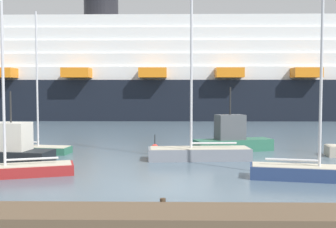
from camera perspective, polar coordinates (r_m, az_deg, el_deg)
The scene contains 10 objects.
ground_plane at distance 20.86m, azimuth -0.40°, elevation -10.64°, with size 600.00×600.00×0.00m, color slate.
dock_pier at distance 15.65m, azimuth -0.89°, elevation -14.40°, with size 26.79×2.57×0.65m.
sailboat_1 at distance 25.56m, azimuth -20.85°, elevation -6.93°, with size 6.93×3.69×12.90m.
sailboat_2 at distance 29.57m, azimuth 4.41°, elevation -5.21°, with size 7.52×2.50×13.68m.
sailboat_3 at distance 24.34m, azimuth 19.38°, elevation -7.33°, with size 6.77×2.85×12.93m.
sailboat_4 at distance 34.33m, azimuth -18.57°, elevation -4.43°, with size 6.30×2.53×11.27m.
fishing_boat_0 at distance 29.08m, azimuth -21.56°, elevation -4.82°, with size 6.18×2.93×4.99m.
fishing_boat_1 at distance 34.01m, azimuth 9.06°, elevation -3.46°, with size 6.78×3.70×5.32m.
channel_buoy_0 at distance 33.47m, azimuth -1.87°, elevation -4.78°, with size 0.62×0.62×1.41m.
cruise_ship at distance 75.23m, azimuth 7.56°, elevation 5.38°, with size 123.97×19.93×24.16m.
Camera 1 is at (0.50, -20.24, 5.03)m, focal length 43.15 mm.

